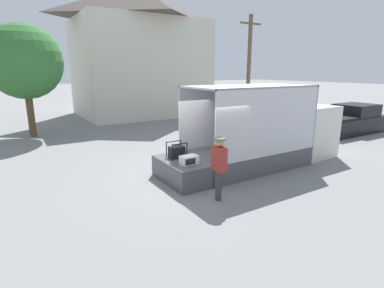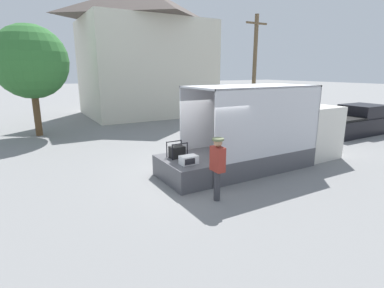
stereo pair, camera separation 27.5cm
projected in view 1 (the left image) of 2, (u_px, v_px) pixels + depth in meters
ground_plane at (195, 178)px, 10.12m from camera, size 160.00×160.00×0.00m
box_truck at (276, 139)px, 11.85m from camera, size 6.44×2.23×3.02m
tailgate_deck at (181, 171)px, 9.75m from camera, size 1.11×2.12×0.71m
microwave at (189, 160)px, 9.25m from camera, size 0.54×0.36×0.27m
portable_generator at (177, 152)px, 9.94m from camera, size 0.58×0.45×0.53m
worker_person at (219, 162)px, 8.16m from camera, size 0.32×0.44×1.78m
pickup_truck_black at (350, 121)px, 17.36m from camera, size 4.93×1.98×1.63m
house_backdrop at (139, 51)px, 23.76m from camera, size 9.89×7.78×9.83m
utility_pole at (249, 66)px, 21.51m from camera, size 1.80×0.28×7.31m
street_tree at (24, 62)px, 15.55m from camera, size 3.86×3.86×5.91m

